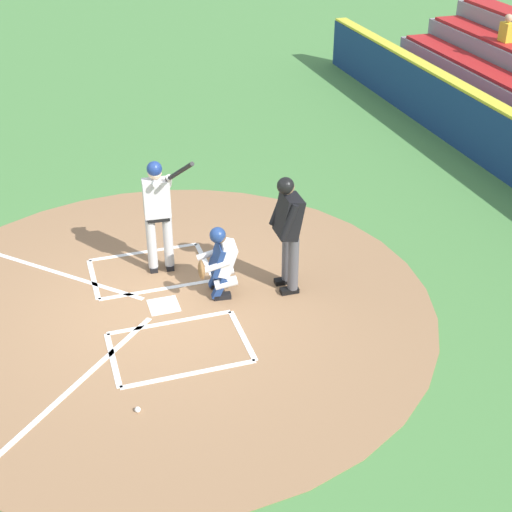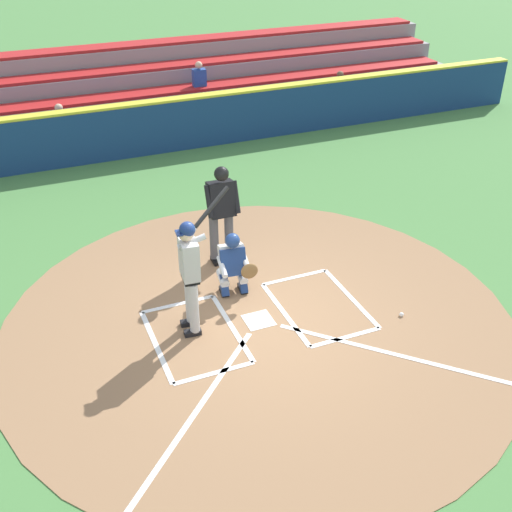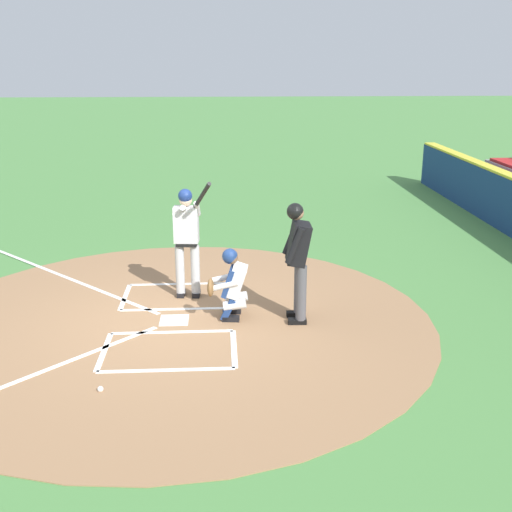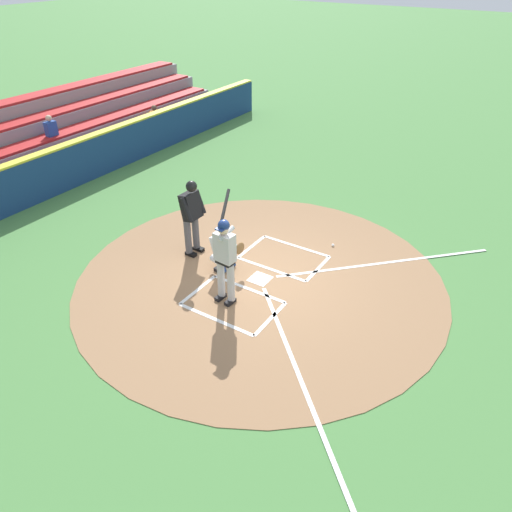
{
  "view_description": "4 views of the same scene",
  "coord_description": "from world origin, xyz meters",
  "px_view_note": "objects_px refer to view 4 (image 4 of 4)",
  "views": [
    {
      "loc": [
        -9.02,
        1.44,
        6.19
      ],
      "look_at": [
        -0.59,
        -1.25,
        0.97
      ],
      "focal_mm": 51.89,
      "sensor_mm": 36.0,
      "label": 1
    },
    {
      "loc": [
        3.1,
        7.4,
        6.05
      ],
      "look_at": [
        0.05,
        0.01,
        1.21
      ],
      "focal_mm": 44.69,
      "sensor_mm": 36.0,
      "label": 2
    },
    {
      "loc": [
        -9.11,
        -0.74,
        3.89
      ],
      "look_at": [
        0.06,
        -1.27,
        1.01
      ],
      "focal_mm": 44.4,
      "sensor_mm": 36.0,
      "label": 3
    },
    {
      "loc": [
        7.52,
        4.68,
        6.17
      ],
      "look_at": [
        0.49,
        0.21,
        0.93
      ],
      "focal_mm": 34.47,
      "sensor_mm": 36.0,
      "label": 4
    }
  ],
  "objects_px": {
    "batter": "(225,255)",
    "catcher": "(224,247)",
    "plate_umpire": "(192,213)",
    "baseball": "(333,245)"
  },
  "relations": [
    {
      "from": "batter",
      "to": "catcher",
      "type": "bearing_deg",
      "value": -142.88
    },
    {
      "from": "catcher",
      "to": "plate_umpire",
      "type": "bearing_deg",
      "value": -99.43
    },
    {
      "from": "catcher",
      "to": "plate_umpire",
      "type": "height_order",
      "value": "plate_umpire"
    },
    {
      "from": "batter",
      "to": "catcher",
      "type": "distance_m",
      "value": 1.27
    },
    {
      "from": "batter",
      "to": "baseball",
      "type": "height_order",
      "value": "batter"
    },
    {
      "from": "batter",
      "to": "plate_umpire",
      "type": "distance_m",
      "value": 2.03
    },
    {
      "from": "catcher",
      "to": "plate_umpire",
      "type": "distance_m",
      "value": 1.13
    },
    {
      "from": "plate_umpire",
      "to": "baseball",
      "type": "distance_m",
      "value": 3.51
    },
    {
      "from": "baseball",
      "to": "batter",
      "type": "bearing_deg",
      "value": -16.74
    },
    {
      "from": "batter",
      "to": "catcher",
      "type": "relative_size",
      "value": 1.88
    }
  ]
}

